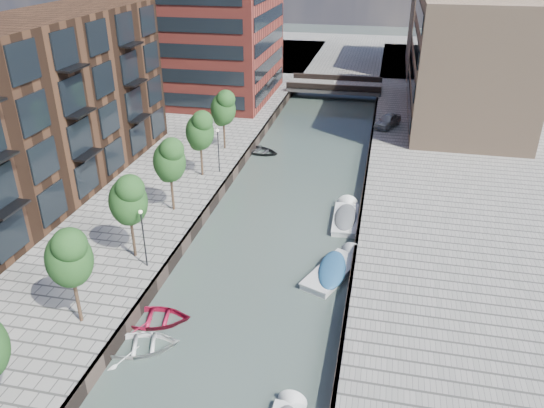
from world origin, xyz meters
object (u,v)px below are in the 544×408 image
(bridge, at_px, (335,86))
(car, at_px, (388,121))
(tree_4, at_px, (169,159))
(sloop_2, at_px, (154,321))
(tree_2, at_px, (69,256))
(tree_6, at_px, (223,107))
(tree_3, at_px, (128,199))
(motorboat_4, at_px, (346,217))
(sloop_3, at_px, (140,349))
(sloop_4, at_px, (259,153))
(motorboat_3, at_px, (336,269))
(tree_5, at_px, (200,130))

(bridge, bearing_deg, car, -63.80)
(tree_4, bearing_deg, sloop_2, -74.08)
(tree_2, relative_size, tree_6, 1.00)
(tree_3, bearing_deg, motorboat_4, 36.91)
(sloop_3, distance_m, car, 40.90)
(sloop_2, height_order, sloop_4, sloop_4)
(tree_2, xyz_separation_m, motorboat_3, (13.46, 9.38, -5.08))
(tree_6, bearing_deg, sloop_4, 31.63)
(bridge, relative_size, tree_3, 2.18)
(sloop_2, xyz_separation_m, motorboat_4, (9.97, 15.20, 0.22))
(tree_4, relative_size, sloop_2, 1.34)
(bridge, bearing_deg, tree_2, -98.95)
(tree_5, height_order, sloop_4, tree_5)
(sloop_2, xyz_separation_m, sloop_4, (-0.36, 28.02, 0.00))
(tree_4, relative_size, tree_6, 1.00)
(tree_6, height_order, motorboat_4, tree_6)
(tree_2, bearing_deg, sloop_3, -7.11)
(sloop_3, distance_m, motorboat_4, 20.09)
(tree_4, xyz_separation_m, car, (16.15, 24.44, -3.57))
(tree_2, relative_size, tree_5, 1.00)
(tree_4, height_order, sloop_2, tree_4)
(tree_4, distance_m, motorboat_3, 15.10)
(tree_3, xyz_separation_m, tree_4, (0.00, 7.00, 0.00))
(tree_3, bearing_deg, tree_5, 90.00)
(tree_2, bearing_deg, car, 67.21)
(motorboat_4, bearing_deg, sloop_3, -119.17)
(sloop_3, bearing_deg, tree_3, 6.67)
(motorboat_3, distance_m, motorboat_4, 7.70)
(bridge, bearing_deg, sloop_2, -95.53)
(sloop_3, height_order, sloop_4, sloop_4)
(tree_4, bearing_deg, tree_6, 90.00)
(tree_3, height_order, sloop_2, tree_3)
(tree_6, height_order, sloop_4, tree_6)
(motorboat_3, height_order, motorboat_4, motorboat_3)
(tree_4, bearing_deg, car, 56.54)
(tree_5, xyz_separation_m, car, (16.15, 17.44, -3.57))
(bridge, relative_size, car, 3.01)
(sloop_3, xyz_separation_m, car, (12.52, 38.90, 1.74))
(tree_4, bearing_deg, sloop_3, -75.88)
(bridge, height_order, tree_4, tree_4)
(motorboat_3, relative_size, motorboat_4, 1.08)
(tree_2, relative_size, motorboat_4, 1.06)
(sloop_3, relative_size, sloop_4, 0.99)
(tree_2, height_order, car, tree_2)
(tree_5, bearing_deg, tree_6, 90.00)
(sloop_2, height_order, car, car)
(tree_3, xyz_separation_m, tree_6, (0.00, 21.00, 0.00))
(sloop_2, bearing_deg, car, -31.39)
(tree_5, bearing_deg, tree_2, -90.00)
(tree_2, xyz_separation_m, sloop_3, (3.64, -0.45, -5.31))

